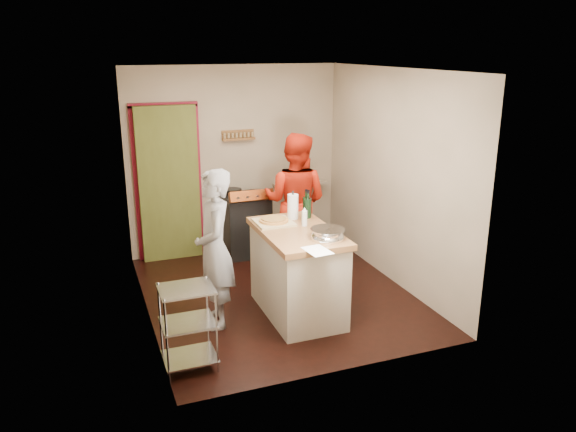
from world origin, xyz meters
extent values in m
plane|color=black|center=(0.00, 0.00, 0.00)|extent=(3.50, 3.50, 0.00)
cube|color=tan|center=(0.00, 1.75, 1.30)|extent=(3.00, 0.04, 2.60)
cube|color=#565B23|center=(-0.95, 1.80, 1.05)|extent=(0.80, 0.40, 2.10)
cube|color=maroon|center=(-1.37, 1.73, 1.05)|extent=(0.06, 0.06, 2.10)
cube|color=maroon|center=(-0.53, 1.73, 1.05)|extent=(0.06, 0.06, 2.10)
cube|color=maroon|center=(-0.95, 1.73, 2.10)|extent=(0.90, 0.06, 0.06)
cube|color=brown|center=(0.05, 1.70, 1.60)|extent=(0.46, 0.09, 0.03)
cube|color=brown|center=(0.05, 1.74, 1.66)|extent=(0.46, 0.02, 0.12)
cube|color=olive|center=(0.05, 1.70, 1.66)|extent=(0.42, 0.04, 0.07)
cube|color=tan|center=(0.95, 1.65, 0.90)|extent=(0.80, 0.18, 0.04)
cube|color=black|center=(0.75, 1.65, 1.02)|extent=(0.10, 0.14, 0.22)
cube|color=tan|center=(-1.50, 0.00, 1.30)|extent=(0.04, 3.50, 2.60)
cube|color=tan|center=(1.50, 0.00, 1.30)|extent=(0.04, 3.50, 2.60)
cube|color=white|center=(0.00, 0.00, 2.61)|extent=(3.00, 3.50, 0.02)
cube|color=black|center=(0.05, 1.43, 0.40)|extent=(0.60, 0.55, 0.80)
cube|color=black|center=(0.05, 1.43, 0.83)|extent=(0.60, 0.55, 0.06)
cube|color=maroon|center=(0.05, 1.15, 0.92)|extent=(0.60, 0.15, 0.17)
cylinder|color=black|center=(-0.10, 1.56, 0.91)|extent=(0.26, 0.26, 0.05)
cylinder|color=silver|center=(-1.50, -1.38, 0.40)|extent=(0.02, 0.02, 0.80)
cylinder|color=silver|center=(-1.06, -1.38, 0.40)|extent=(0.02, 0.02, 0.80)
cylinder|color=silver|center=(-1.50, -1.02, 0.40)|extent=(0.02, 0.02, 0.80)
cylinder|color=silver|center=(-1.06, -1.02, 0.40)|extent=(0.02, 0.02, 0.80)
cube|color=silver|center=(-1.28, -1.20, 0.10)|extent=(0.48, 0.40, 0.02)
cube|color=silver|center=(-1.28, -1.20, 0.45)|extent=(0.48, 0.40, 0.02)
cube|color=silver|center=(-1.28, -1.20, 0.78)|extent=(0.48, 0.40, 0.02)
cube|color=beige|center=(0.04, -0.53, 0.45)|extent=(0.69, 1.22, 0.90)
cube|color=brown|center=(0.04, -0.53, 0.93)|extent=(0.76, 1.28, 0.06)
cube|color=tan|center=(-0.12, -0.23, 0.98)|extent=(0.40, 0.40, 0.02)
cylinder|color=#B88339|center=(-0.12, -0.23, 1.00)|extent=(0.32, 0.32, 0.02)
ellipsoid|color=silver|center=(0.22, -0.91, 1.02)|extent=(0.35, 0.35, 0.11)
cylinder|color=white|center=(0.15, -0.13, 1.11)|extent=(0.12, 0.12, 0.28)
cylinder|color=silver|center=(0.17, -0.43, 1.05)|extent=(0.06, 0.06, 0.17)
cube|color=white|center=(-0.01, -1.18, 0.97)|extent=(0.24, 0.32, 0.00)
cylinder|color=black|center=(0.33, -0.08, 1.12)|extent=(0.08, 0.08, 0.31)
cylinder|color=black|center=(0.34, -0.13, 1.12)|extent=(0.08, 0.08, 0.31)
cylinder|color=black|center=(0.31, -0.17, 1.12)|extent=(0.08, 0.08, 0.31)
imported|color=#B9BABF|center=(-0.84, -0.45, 0.84)|extent=(0.48, 0.66, 1.67)
imported|color=red|center=(0.54, 0.79, 0.89)|extent=(1.10, 1.07, 1.79)
camera|label=1|loc=(-2.05, -5.77, 2.84)|focal=35.00mm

